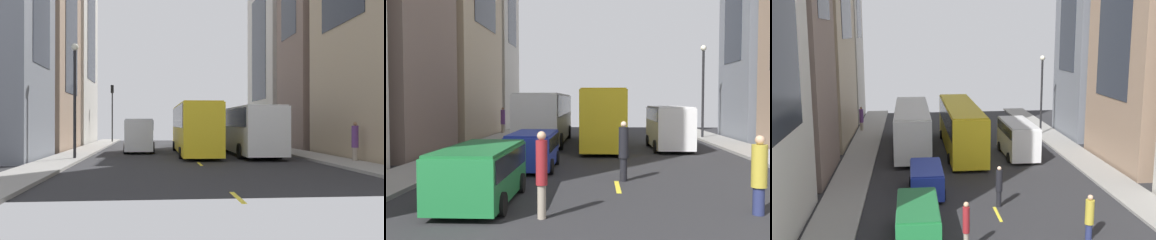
{
  "view_description": "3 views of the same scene",
  "coord_description": "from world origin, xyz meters",
  "views": [
    {
      "loc": [
        2.56,
        33.65,
        2.28
      ],
      "look_at": [
        -0.44,
        0.98,
        2.5
      ],
      "focal_mm": 39.48,
      "sensor_mm": 36.0,
      "label": 1
    },
    {
      "loc": [
        -0.71,
        -24.76,
        2.96
      ],
      "look_at": [
        -1.89,
        1.36,
        1.72
      ],
      "focal_mm": 39.5,
      "sensor_mm": 36.0,
      "label": 2
    },
    {
      "loc": [
        -4.28,
        -32.59,
        8.95
      ],
      "look_at": [
        -0.45,
        0.27,
        2.87
      ],
      "focal_mm": 44.05,
      "sensor_mm": 36.0,
      "label": 3
    }
  ],
  "objects": [
    {
      "name": "lane_stripe_2",
      "position": [
        0.0,
        0.0,
        0.01
      ],
      "size": [
        0.16,
        2.0,
        0.01
      ],
      "primitive_type": "cube",
      "color": "yellow",
      "rests_on": "ground"
    },
    {
      "name": "lane_stripe_4",
      "position": [
        0.0,
        21.0,
        0.01
      ],
      "size": [
        0.16,
        2.0,
        0.01
      ],
      "primitive_type": "cube",
      "color": "yellow",
      "rests_on": "ground"
    },
    {
      "name": "sidewalk_east",
      "position": [
        7.97,
        0.0,
        0.07
      ],
      "size": [
        2.34,
        44.0,
        0.15
      ],
      "primitive_type": "cube",
      "color": "gray",
      "rests_on": "ground"
    },
    {
      "name": "lane_stripe_1",
      "position": [
        0.0,
        -10.5,
        0.01
      ],
      "size": [
        0.16,
        2.0,
        0.01
      ],
      "primitive_type": "cube",
      "color": "yellow",
      "rests_on": "ground"
    },
    {
      "name": "car_blue_0",
      "position": [
        -3.43,
        -6.87,
        0.93
      ],
      "size": [
        1.97,
        4.08,
        1.58
      ],
      "color": "#2338AD",
      "rests_on": "ground"
    },
    {
      "name": "streetlamp_near",
      "position": [
        7.3,
        7.6,
        4.41
      ],
      "size": [
        0.44,
        0.44,
        6.94
      ],
      "color": "black",
      "rests_on": "ground"
    },
    {
      "name": "ground_plane",
      "position": [
        0.0,
        0.0,
        0.0
      ],
      "size": [
        42.28,
        42.28,
        0.0
      ],
      "primitive_type": "plane",
      "color": "#28282B"
    },
    {
      "name": "city_bus_white",
      "position": [
        -4.13,
        3.82,
        2.01
      ],
      "size": [
        2.8,
        12.06,
        3.35
      ],
      "color": "silver",
      "rests_on": "ground"
    },
    {
      "name": "pedestrian_crossing_mid",
      "position": [
        3.45,
        -13.84,
        1.07
      ],
      "size": [
        0.39,
        0.39,
        2.06
      ],
      "rotation": [
        0.0,
        0.0,
        3.2
      ],
      "color": "navy",
      "rests_on": "ground"
    },
    {
      "name": "sidewalk_west",
      "position": [
        -7.97,
        0.0,
        0.07
      ],
      "size": [
        2.34,
        44.0,
        0.15
      ],
      "primitive_type": "cube",
      "color": "gray",
      "rests_on": "ground"
    },
    {
      "name": "car_green_1",
      "position": [
        -4.03,
        -12.87,
        0.97
      ],
      "size": [
        2.01,
        4.45,
        1.64
      ],
      "color": "#1E7238",
      "rests_on": "ground"
    },
    {
      "name": "lane_stripe_3",
      "position": [
        0.0,
        10.5,
        0.01
      ],
      "size": [
        0.16,
        2.0,
        0.01
      ],
      "primitive_type": "cube",
      "color": "yellow",
      "rests_on": "ground"
    },
    {
      "name": "pedestrian_walking_far",
      "position": [
        -8.74,
        10.88,
        1.3
      ],
      "size": [
        0.37,
        0.37,
        2.18
      ],
      "rotation": [
        0.0,
        0.0,
        1.25
      ],
      "color": "gray",
      "rests_on": "ground"
    },
    {
      "name": "delivery_van_white",
      "position": [
        3.59,
        0.65,
        1.51
      ],
      "size": [
        2.25,
        5.57,
        2.58
      ],
      "color": "white",
      "rests_on": "ground"
    },
    {
      "name": "pedestrian_waiting_curb",
      "position": [
        -2.08,
        -14.43,
        1.19
      ],
      "size": [
        0.29,
        0.29,
        2.19
      ],
      "rotation": [
        0.0,
        0.0,
        1.55
      ],
      "color": "gray",
      "rests_on": "ground"
    },
    {
      "name": "pedestrian_crossing_near",
      "position": [
        0.26,
        -9.44,
        1.16
      ],
      "size": [
        0.36,
        0.36,
        2.19
      ],
      "rotation": [
        0.0,
        0.0,
        0.1
      ],
      "color": "black",
      "rests_on": "ground"
    },
    {
      "name": "streetcar_yellow",
      "position": [
        -0.39,
        3.04,
        2.12
      ],
      "size": [
        2.7,
        13.0,
        3.59
      ],
      "color": "yellow",
      "rests_on": "ground"
    }
  ]
}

